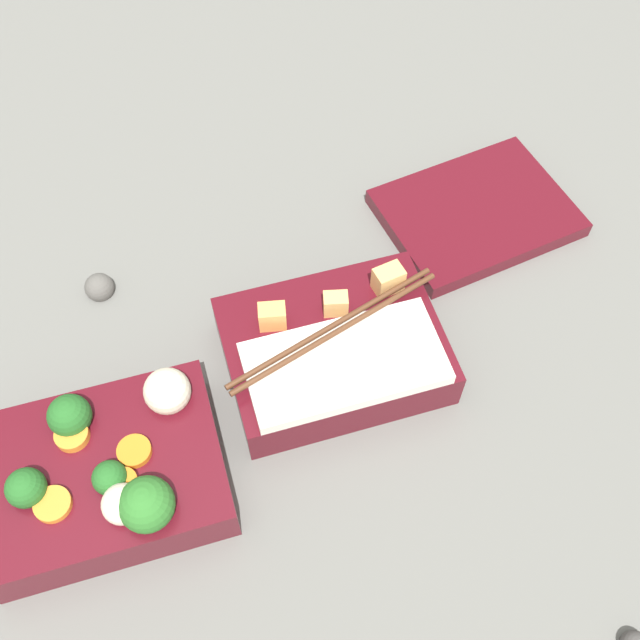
% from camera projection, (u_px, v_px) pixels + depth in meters
% --- Properties ---
extents(ground_plane, '(3.00, 3.00, 0.00)m').
position_uv_depth(ground_plane, '(215.00, 425.00, 0.65)').
color(ground_plane, slate).
extents(bento_tray_vegetable, '(0.19, 0.14, 0.08)m').
position_uv_depth(bento_tray_vegetable, '(108.00, 472.00, 0.60)').
color(bento_tray_vegetable, '#510F19').
rests_on(bento_tray_vegetable, ground_plane).
extents(bento_tray_rice, '(0.20, 0.14, 0.07)m').
position_uv_depth(bento_tray_rice, '(335.00, 351.00, 0.66)').
color(bento_tray_rice, '#510F19').
rests_on(bento_tray_rice, ground_plane).
extents(bento_lid, '(0.20, 0.17, 0.02)m').
position_uv_depth(bento_lid, '(476.00, 213.00, 0.77)').
color(bento_lid, '#510F19').
rests_on(bento_lid, ground_plane).
extents(pebble_0, '(0.03, 0.03, 0.03)m').
position_uv_depth(pebble_0, '(100.00, 287.00, 0.72)').
color(pebble_0, '#595651').
rests_on(pebble_0, ground_plane).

